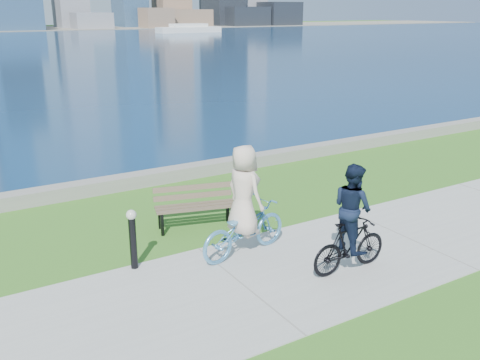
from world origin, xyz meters
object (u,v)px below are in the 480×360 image
object	(u,v)px
cyclist_woman	(244,215)
cyclist_man	(351,227)
park_bench	(195,203)
bollard_lamp	(133,236)

from	to	relation	value
cyclist_woman	cyclist_man	distance (m)	2.04
park_bench	cyclist_man	world-z (taller)	cyclist_man
park_bench	cyclist_woman	world-z (taller)	cyclist_woman
park_bench	bollard_lamp	xyz separation A→B (m)	(-1.87, -1.23, 0.11)
bollard_lamp	cyclist_woman	distance (m)	2.13
park_bench	cyclist_man	size ratio (longest dim) A/B	0.91
park_bench	cyclist_woman	bearing A→B (deg)	-68.87
park_bench	cyclist_woman	xyz separation A→B (m)	(0.18, -1.76, 0.28)
cyclist_woman	cyclist_man	bearing A→B (deg)	-151.04
bollard_lamp	cyclist_man	distance (m)	3.96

